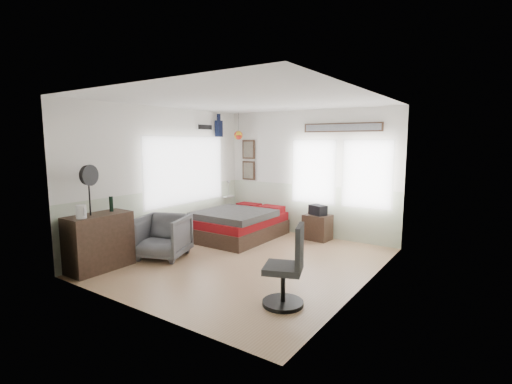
# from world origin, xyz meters

# --- Properties ---
(ground_plane) EXTENTS (4.00, 4.50, 0.01)m
(ground_plane) POSITION_xyz_m (0.00, 0.00, -0.01)
(ground_plane) COLOR tan
(room_shell) EXTENTS (4.02, 4.52, 2.71)m
(room_shell) POSITION_xyz_m (-0.08, 0.19, 1.61)
(room_shell) COLOR white
(room_shell) RESTS_ON ground_plane
(wall_decor) EXTENTS (3.55, 1.32, 1.44)m
(wall_decor) POSITION_xyz_m (-1.10, 1.96, 2.10)
(wall_decor) COLOR #3C261A
(wall_decor) RESTS_ON room_shell
(bed) EXTENTS (1.39, 1.90, 0.61)m
(bed) POSITION_xyz_m (-1.04, 1.18, 0.30)
(bed) COLOR black
(bed) RESTS_ON ground_plane
(dresser) EXTENTS (0.48, 1.00, 0.90)m
(dresser) POSITION_xyz_m (-1.74, -1.65, 0.45)
(dresser) COLOR black
(dresser) RESTS_ON ground_plane
(armchair) EXTENTS (1.05, 1.06, 0.76)m
(armchair) POSITION_xyz_m (-1.37, -0.66, 0.38)
(armchair) COLOR #525253
(armchair) RESTS_ON ground_plane
(nightstand) EXTENTS (0.55, 0.46, 0.53)m
(nightstand) POSITION_xyz_m (0.37, 1.99, 0.26)
(nightstand) COLOR black
(nightstand) RESTS_ON ground_plane
(task_chair) EXTENTS (0.59, 0.59, 1.04)m
(task_chair) POSITION_xyz_m (1.41, -1.12, 0.42)
(task_chair) COLOR black
(task_chair) RESTS_ON ground_plane
(kettle) EXTENTS (0.18, 0.15, 0.20)m
(kettle) POSITION_xyz_m (-1.66, -1.96, 1.00)
(kettle) COLOR silver
(kettle) RESTS_ON dresser
(bottle) EXTENTS (0.06, 0.06, 0.25)m
(bottle) POSITION_xyz_m (-1.77, -1.38, 1.02)
(bottle) COLOR black
(bottle) RESTS_ON dresser
(stand_fan) EXTENTS (0.16, 0.32, 0.79)m
(stand_fan) POSITION_xyz_m (-1.74, -1.76, 1.51)
(stand_fan) COLOR black
(stand_fan) RESTS_ON dresser
(black_bag) EXTENTS (0.41, 0.34, 0.21)m
(black_bag) POSITION_xyz_m (0.37, 1.99, 0.63)
(black_bag) COLOR black
(black_bag) RESTS_ON nightstand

